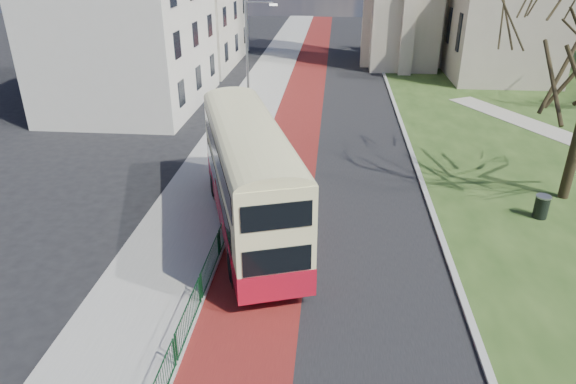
# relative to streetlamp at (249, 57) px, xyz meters

# --- Properties ---
(ground) EXTENTS (160.00, 160.00, 0.00)m
(ground) POSITION_rel_streetlamp_xyz_m (4.35, -18.00, -4.59)
(ground) COLOR black
(ground) RESTS_ON ground
(road_carriageway) EXTENTS (9.00, 120.00, 0.01)m
(road_carriageway) POSITION_rel_streetlamp_xyz_m (5.85, 2.00, -4.59)
(road_carriageway) COLOR black
(road_carriageway) RESTS_ON ground
(bus_lane) EXTENTS (3.40, 120.00, 0.01)m
(bus_lane) POSITION_rel_streetlamp_xyz_m (3.15, 2.00, -4.59)
(bus_lane) COLOR #591414
(bus_lane) RESTS_ON ground
(pavement_west) EXTENTS (4.00, 120.00, 0.12)m
(pavement_west) POSITION_rel_streetlamp_xyz_m (-0.65, 2.00, -4.53)
(pavement_west) COLOR gray
(pavement_west) RESTS_ON ground
(kerb_west) EXTENTS (0.25, 120.00, 0.13)m
(kerb_west) POSITION_rel_streetlamp_xyz_m (1.35, 2.00, -4.53)
(kerb_west) COLOR #999993
(kerb_west) RESTS_ON ground
(kerb_east) EXTENTS (0.25, 80.00, 0.13)m
(kerb_east) POSITION_rel_streetlamp_xyz_m (10.45, 4.00, -4.53)
(kerb_east) COLOR #999993
(kerb_east) RESTS_ON ground
(pedestrian_railing) EXTENTS (0.07, 24.00, 1.12)m
(pedestrian_railing) POSITION_rel_streetlamp_xyz_m (1.40, -14.00, -4.04)
(pedestrian_railing) COLOR #0D3C1D
(pedestrian_railing) RESTS_ON ground
(street_block_near) EXTENTS (10.30, 14.30, 13.00)m
(street_block_near) POSITION_rel_streetlamp_xyz_m (-9.65, 4.00, 1.92)
(street_block_near) COLOR beige
(street_block_near) RESTS_ON ground
(street_block_far) EXTENTS (10.30, 16.30, 11.50)m
(street_block_far) POSITION_rel_streetlamp_xyz_m (-9.65, 20.00, 1.17)
(street_block_far) COLOR beige
(street_block_far) RESTS_ON ground
(streetlamp) EXTENTS (2.13, 0.18, 8.00)m
(streetlamp) POSITION_rel_streetlamp_xyz_m (0.00, 0.00, 0.00)
(streetlamp) COLOR gray
(streetlamp) RESTS_ON pavement_west
(bus) EXTENTS (6.03, 11.68, 4.77)m
(bus) POSITION_rel_streetlamp_xyz_m (2.33, -15.01, -1.87)
(bus) COLOR #A40F20
(bus) RESTS_ON ground
(litter_bin) EXTENTS (0.73, 0.73, 1.08)m
(litter_bin) POSITION_rel_streetlamp_xyz_m (15.22, -12.65, -4.01)
(litter_bin) COLOR black
(litter_bin) RESTS_ON grass_green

